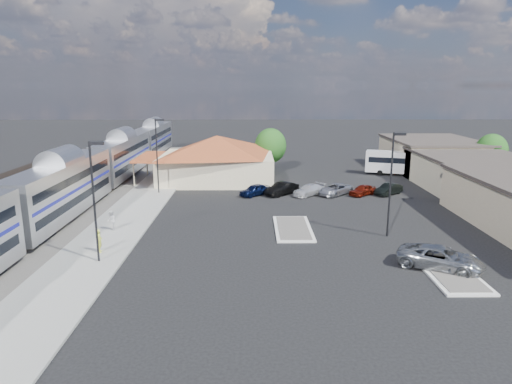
{
  "coord_description": "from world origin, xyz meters",
  "views": [
    {
      "loc": [
        0.34,
        -37.59,
        12.75
      ],
      "look_at": [
        0.65,
        4.97,
        2.8
      ],
      "focal_mm": 32.0,
      "sensor_mm": 36.0,
      "label": 1
    }
  ],
  "objects": [
    {
      "name": "ground",
      "position": [
        0.0,
        0.0,
        0.0
      ],
      "size": [
        280.0,
        280.0,
        0.0
      ],
      "primitive_type": "plane",
      "color": "black",
      "rests_on": "ground"
    },
    {
      "name": "railbed",
      "position": [
        -21.0,
        8.0,
        0.06
      ],
      "size": [
        16.0,
        100.0,
        0.12
      ],
      "primitive_type": "cube",
      "color": "#4C4944",
      "rests_on": "ground"
    },
    {
      "name": "platform",
      "position": [
        -12.0,
        6.0,
        0.09
      ],
      "size": [
        5.5,
        92.0,
        0.18
      ],
      "primitive_type": "cube",
      "color": "gray",
      "rests_on": "ground"
    },
    {
      "name": "passenger_train",
      "position": [
        -18.0,
        5.45,
        2.87
      ],
      "size": [
        3.0,
        104.0,
        5.55
      ],
      "color": "silver",
      "rests_on": "ground"
    },
    {
      "name": "freight_cars",
      "position": [
        -24.0,
        10.2,
        1.93
      ],
      "size": [
        2.8,
        46.0,
        4.0
      ],
      "color": "black",
      "rests_on": "ground"
    },
    {
      "name": "station_depot",
      "position": [
        -4.56,
        24.0,
        3.13
      ],
      "size": [
        18.35,
        12.24,
        6.2
      ],
      "color": "#BEAD8B",
      "rests_on": "ground"
    },
    {
      "name": "buildings_east",
      "position": [
        28.0,
        14.28,
        2.27
      ],
      "size": [
        14.4,
        51.4,
        4.8
      ],
      "color": "#C6B28C",
      "rests_on": "ground"
    },
    {
      "name": "traffic_island_south",
      "position": [
        4.0,
        2.0,
        0.1
      ],
      "size": [
        3.3,
        7.5,
        0.21
      ],
      "color": "silver",
      "rests_on": "ground"
    },
    {
      "name": "traffic_island_north",
      "position": [
        14.0,
        -8.0,
        0.1
      ],
      "size": [
        3.3,
        7.5,
        0.21
      ],
      "color": "silver",
      "rests_on": "ground"
    },
    {
      "name": "lamp_plat_s",
      "position": [
        -10.9,
        -6.0,
        5.34
      ],
      "size": [
        1.08,
        0.25,
        9.0
      ],
      "color": "black",
      "rests_on": "ground"
    },
    {
      "name": "lamp_plat_n",
      "position": [
        -10.9,
        16.0,
        5.34
      ],
      "size": [
        1.08,
        0.25,
        9.0
      ],
      "color": "black",
      "rests_on": "ground"
    },
    {
      "name": "lamp_lot",
      "position": [
        12.1,
        0.0,
        5.34
      ],
      "size": [
        1.08,
        0.25,
        9.0
      ],
      "color": "black",
      "rests_on": "ground"
    },
    {
      "name": "tree_east_c",
      "position": [
        34.0,
        26.0,
        3.76
      ],
      "size": [
        4.41,
        4.41,
        6.21
      ],
      "color": "#382314",
      "rests_on": "ground"
    },
    {
      "name": "tree_depot",
      "position": [
        3.0,
        30.0,
        4.02
      ],
      "size": [
        4.71,
        4.71,
        6.63
      ],
      "color": "#382314",
      "rests_on": "ground"
    },
    {
      "name": "suv",
      "position": [
        13.68,
        -7.22,
        0.81
      ],
      "size": [
        6.42,
        5.28,
        1.63
      ],
      "primitive_type": "imported",
      "rotation": [
        0.0,
        0.0,
        1.04
      ],
      "color": "#9CA0A4",
      "rests_on": "ground"
    },
    {
      "name": "coach_bus",
      "position": [
        22.23,
        27.45,
        1.97
      ],
      "size": [
        10.87,
        5.49,
        3.43
      ],
      "rotation": [
        0.0,
        0.0,
        1.26
      ],
      "color": "white",
      "rests_on": "ground"
    },
    {
      "name": "person_a",
      "position": [
        -11.51,
        -4.14,
        1.09
      ],
      "size": [
        0.58,
        0.75,
        1.82
      ],
      "primitive_type": "imported",
      "rotation": [
        0.0,
        0.0,
        1.81
      ],
      "color": "#CDD943",
      "rests_on": "platform"
    },
    {
      "name": "person_b",
      "position": [
        -12.25,
        1.32,
        1.07
      ],
      "size": [
        0.91,
        1.03,
        1.78
      ],
      "primitive_type": "imported",
      "rotation": [
        0.0,
        0.0,
        -1.25
      ],
      "color": "silver",
      "rests_on": "platform"
    },
    {
      "name": "parked_car_a",
      "position": [
        0.6,
        15.1,
        0.68
      ],
      "size": [
        4.09,
        3.81,
        1.36
      ],
      "primitive_type": "imported",
      "rotation": [
        0.0,
        0.0,
        -0.87
      ],
      "color": "#0B163B",
      "rests_on": "ground"
    },
    {
      "name": "parked_car_b",
      "position": [
        3.8,
        15.4,
        0.76
      ],
      "size": [
        4.43,
        4.35,
        1.52
      ],
      "primitive_type": "imported",
      "rotation": [
        0.0,
        0.0,
        -0.8
      ],
      "color": "black",
      "rests_on": "ground"
    },
    {
      "name": "parked_car_c",
      "position": [
        7.0,
        15.1,
        0.66
      ],
      "size": [
        4.61,
        4.38,
        1.31
      ],
      "primitive_type": "imported",
      "rotation": [
        0.0,
        0.0,
        -0.85
      ],
      "color": "white",
      "rests_on": "ground"
    },
    {
      "name": "parked_car_d",
      "position": [
        10.2,
        15.4,
        0.67
      ],
      "size": [
        5.02,
        4.95,
        1.34
      ],
      "primitive_type": "imported",
      "rotation": [
        0.0,
        0.0,
        -0.81
      ],
      "color": "#9B9DA4",
      "rests_on": "ground"
    },
    {
      "name": "parked_car_e",
      "position": [
        13.4,
        15.1,
        0.64
      ],
      "size": [
        3.87,
        3.56,
        1.28
      ],
      "primitive_type": "imported",
      "rotation": [
        0.0,
        0.0,
        -0.88
      ],
      "color": "maroon",
      "rests_on": "ground"
    },
    {
      "name": "parked_car_f",
      "position": [
        16.6,
        15.4,
        0.67
      ],
      "size": [
        4.02,
        3.74,
        1.34
      ],
      "primitive_type": "imported",
      "rotation": [
        0.0,
        0.0,
        -0.86
      ],
      "color": "black",
      "rests_on": "ground"
    }
  ]
}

